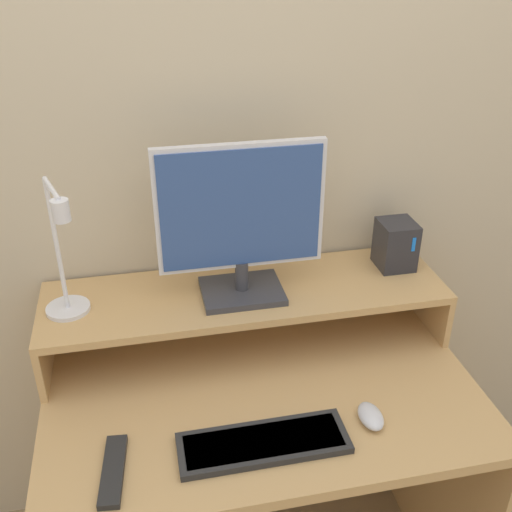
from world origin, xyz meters
TOP-DOWN VIEW (x-y plane):
  - wall_back at (0.00, 0.76)m, footprint 6.00×0.05m
  - desk at (0.00, 0.36)m, footprint 1.13×0.73m
  - monitor_shelf at (0.00, 0.57)m, footprint 1.13×0.32m
  - monitor at (-0.01, 0.55)m, footprint 0.44×0.17m
  - desk_lamp at (-0.47, 0.53)m, footprint 0.12×0.22m
  - router_dock at (0.46, 0.61)m, footprint 0.10×0.11m
  - keyboard at (-0.04, 0.16)m, footprint 0.40×0.13m
  - mouse at (0.23, 0.18)m, footprint 0.06×0.10m
  - remote_control at (-0.38, 0.15)m, footprint 0.07×0.20m

SIDE VIEW (x-z plane):
  - desk at x=0.00m, z-range 0.15..0.90m
  - remote_control at x=-0.38m, z-range 0.75..0.77m
  - keyboard at x=-0.04m, z-range 0.75..0.77m
  - mouse at x=0.23m, z-range 0.75..0.79m
  - monitor_shelf at x=0.00m, z-range 0.81..0.98m
  - router_dock at x=0.46m, z-range 0.92..1.07m
  - desk_lamp at x=-0.47m, z-range 0.88..1.26m
  - monitor at x=-0.01m, z-range 0.93..1.36m
  - wall_back at x=0.00m, z-range 0.00..2.50m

